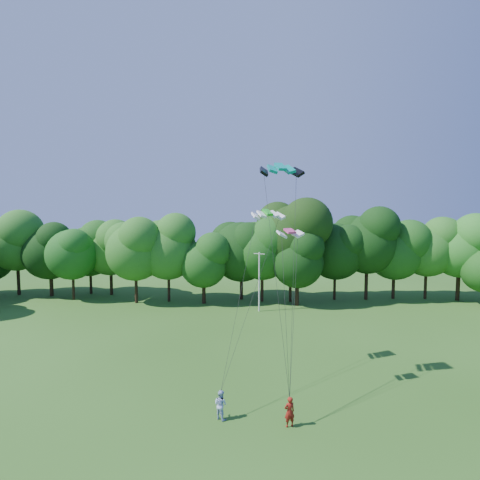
{
  "coord_description": "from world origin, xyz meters",
  "views": [
    {
      "loc": [
        1.85,
        -18.73,
        13.39
      ],
      "look_at": [
        -0.29,
        13.0,
        10.81
      ],
      "focal_mm": 28.0,
      "sensor_mm": 36.0,
      "label": 1
    }
  ],
  "objects": [
    {
      "name": "tree_back_west",
      "position": [
        -26.59,
        34.34,
        7.43
      ],
      "size": [
        8.18,
        8.18,
        11.9
      ],
      "color": "#392117",
      "rests_on": "ground"
    },
    {
      "name": "ground",
      "position": [
        0.0,
        0.0,
        0.0
      ],
      "size": [
        160.0,
        160.0,
        0.0
      ],
      "primitive_type": "plane",
      "color": "#264E15",
      "rests_on": "ground"
    },
    {
      "name": "kite_flyer_left",
      "position": [
        3.41,
        3.57,
        0.95
      ],
      "size": [
        0.82,
        0.69,
        1.91
      ],
      "primitive_type": "imported",
      "rotation": [
        0.0,
        0.0,
        3.53
      ],
      "color": "maroon",
      "rests_on": "ground"
    },
    {
      "name": "tree_back_center",
      "position": [
        5.56,
        35.41,
        9.62
      ],
      "size": [
        10.59,
        10.59,
        15.4
      ],
      "color": "#302313",
      "rests_on": "ground"
    },
    {
      "name": "tree_back_east",
      "position": [
        30.34,
        37.82,
        8.05
      ],
      "size": [
        8.86,
        8.86,
        12.89
      ],
      "color": "#392316",
      "rests_on": "ground"
    },
    {
      "name": "kite_green",
      "position": [
        2.03,
        12.38,
        13.19
      ],
      "size": [
        2.93,
        2.19,
        0.58
      ],
      "rotation": [
        0.0,
        0.0,
        0.42
      ],
      "color": "green",
      "rests_on": "ground"
    },
    {
      "name": "kite_flyer_right",
      "position": [
        -0.94,
        4.15,
        0.94
      ],
      "size": [
        1.16,
        1.11,
        1.88
      ],
      "primitive_type": "imported",
      "rotation": [
        0.0,
        0.0,
        2.54
      ],
      "color": "#A4B5E3",
      "rests_on": "ground"
    },
    {
      "name": "kite_teal",
      "position": [
        2.93,
        9.07,
        16.53
      ],
      "size": [
        3.34,
        2.1,
        0.73
      ],
      "rotation": [
        0.0,
        0.0,
        0.26
      ],
      "color": "#04867B",
      "rests_on": "ground"
    },
    {
      "name": "kite_pink",
      "position": [
        3.61,
        8.1,
        11.88
      ],
      "size": [
        2.07,
        1.51,
        0.37
      ],
      "rotation": [
        0.0,
        0.0,
        0.36
      ],
      "color": "#CD3978",
      "rests_on": "ground"
    },
    {
      "name": "utility_pole",
      "position": [
        1.1,
        29.83,
        4.05
      ],
      "size": [
        1.47,
        0.7,
        7.85
      ],
      "rotation": [
        0.0,
        0.0,
        -0.41
      ],
      "color": "silver",
      "rests_on": "ground"
    }
  ]
}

